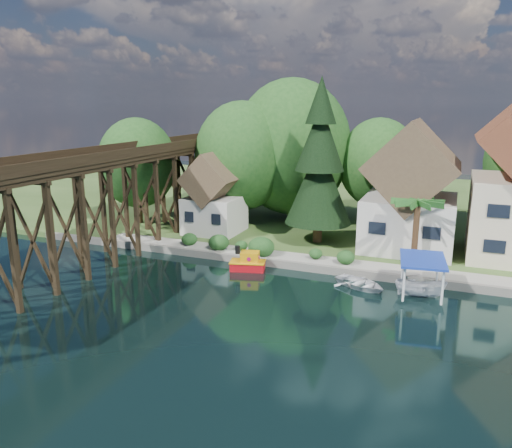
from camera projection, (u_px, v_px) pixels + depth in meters
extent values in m
plane|color=black|center=(268.00, 309.00, 32.01)|extent=(140.00, 140.00, 0.00)
cube|color=#324A1D|center=(363.00, 205.00, 62.59)|extent=(140.00, 52.00, 0.50)
cube|color=slate|center=(355.00, 273.00, 37.70)|extent=(60.00, 0.40, 0.62)
cube|color=gray|center=(384.00, 268.00, 38.10)|extent=(50.00, 2.60, 0.06)
cube|color=black|center=(32.00, 236.00, 33.96)|extent=(4.00, 0.36, 8.00)
cube|color=black|center=(66.00, 226.00, 36.84)|extent=(4.00, 0.36, 8.00)
cube|color=black|center=(95.00, 217.00, 39.72)|extent=(4.00, 0.36, 8.00)
cube|color=black|center=(120.00, 209.00, 42.61)|extent=(4.00, 0.36, 8.00)
cube|color=black|center=(141.00, 202.00, 45.49)|extent=(4.00, 0.36, 8.00)
cube|color=black|center=(160.00, 196.00, 48.37)|extent=(4.00, 0.36, 8.00)
cube|color=black|center=(177.00, 191.00, 51.26)|extent=(4.00, 0.36, 8.00)
cube|color=black|center=(192.00, 186.00, 54.14)|extent=(4.00, 0.36, 8.00)
cube|color=black|center=(206.00, 182.00, 57.03)|extent=(4.00, 0.36, 8.00)
cube|color=black|center=(218.00, 178.00, 59.91)|extent=(4.00, 0.36, 8.00)
cube|color=black|center=(96.00, 161.00, 41.91)|extent=(0.35, 44.00, 0.35)
cube|color=black|center=(131.00, 163.00, 40.65)|extent=(0.35, 44.00, 0.35)
cube|color=black|center=(113.00, 159.00, 41.21)|extent=(4.00, 44.00, 0.30)
cube|color=black|center=(93.00, 151.00, 41.80)|extent=(0.12, 44.00, 0.80)
cube|color=black|center=(133.00, 153.00, 40.35)|extent=(0.12, 44.00, 0.80)
cube|color=silver|center=(408.00, 222.00, 43.24)|extent=(7.50, 8.00, 4.50)
cube|color=brown|center=(413.00, 165.00, 42.06)|extent=(7.64, 8.64, 7.64)
cube|color=black|center=(377.00, 228.00, 40.31)|extent=(1.35, 0.08, 1.00)
cube|color=black|center=(432.00, 233.00, 38.79)|extent=(1.35, 0.08, 1.00)
cube|color=black|center=(497.00, 224.00, 37.11)|extent=(1.53, 0.08, 1.00)
cube|color=silver|center=(215.00, 214.00, 48.52)|extent=(5.00, 5.00, 3.50)
cube|color=brown|center=(214.00, 178.00, 47.67)|extent=(5.09, 5.40, 5.09)
cube|color=black|center=(189.00, 217.00, 46.69)|extent=(0.90, 0.08, 1.00)
cube|color=black|center=(216.00, 219.00, 45.68)|extent=(0.90, 0.08, 1.00)
cylinder|color=#382314|center=(242.00, 202.00, 52.09)|extent=(0.50, 0.50, 4.50)
ellipsoid|color=#1D4B1A|center=(242.00, 156.00, 50.95)|extent=(4.40, 4.40, 5.06)
cylinder|color=#382314|center=(291.00, 196.00, 54.20)|extent=(0.50, 0.50, 4.95)
ellipsoid|color=#1D4B1A|center=(292.00, 147.00, 52.95)|extent=(5.00, 5.00, 5.75)
cylinder|color=#382314|center=(376.00, 204.00, 51.95)|extent=(0.50, 0.50, 4.05)
ellipsoid|color=#1D4B1A|center=(378.00, 163.00, 50.93)|extent=(4.00, 4.00, 4.60)
cylinder|color=#382314|center=(140.00, 204.00, 52.16)|extent=(0.50, 0.50, 4.05)
ellipsoid|color=#1D4B1A|center=(137.00, 163.00, 51.13)|extent=(4.00, 4.00, 4.60)
ellipsoid|color=#163D17|center=(219.00, 241.00, 42.89)|extent=(1.98, 1.98, 1.53)
ellipsoid|color=#163D17|center=(241.00, 244.00, 42.48)|extent=(1.54, 1.54, 1.19)
ellipsoid|color=#163D17|center=(261.00, 245.00, 41.25)|extent=(2.20, 2.20, 1.70)
ellipsoid|color=#163D17|center=(189.00, 238.00, 44.18)|extent=(1.76, 1.76, 1.36)
ellipsoid|color=#163D17|center=(316.00, 252.00, 40.22)|extent=(1.54, 1.54, 1.19)
ellipsoid|color=#163D17|center=(346.00, 256.00, 39.02)|extent=(1.76, 1.76, 1.36)
cylinder|color=#382314|center=(318.00, 227.00, 45.18)|extent=(0.81, 0.81, 2.70)
cone|color=black|center=(319.00, 183.00, 44.21)|extent=(5.93, 5.93, 7.19)
cone|color=black|center=(320.00, 137.00, 43.25)|extent=(4.31, 4.31, 5.84)
cone|color=black|center=(321.00, 100.00, 42.49)|extent=(2.70, 2.70, 4.04)
cylinder|color=#382314|center=(415.00, 236.00, 38.43)|extent=(0.48, 0.48, 4.77)
ellipsoid|color=#1F501A|center=(418.00, 202.00, 37.81)|extent=(5.01, 5.01, 1.08)
cube|color=#B30B14|center=(248.00, 266.00, 39.30)|extent=(2.93, 2.03, 0.71)
cube|color=orange|center=(248.00, 262.00, 39.21)|extent=(3.04, 2.14, 0.09)
cube|color=orange|center=(250.00, 257.00, 39.10)|extent=(1.64, 1.38, 0.89)
cylinder|color=black|center=(238.00, 250.00, 39.08)|extent=(0.39, 0.39, 0.62)
cylinder|color=#A40C51|center=(249.00, 259.00, 38.57)|extent=(0.33, 0.15, 0.32)
cylinder|color=#A40C51|center=(251.00, 255.00, 39.63)|extent=(0.33, 0.15, 0.32)
cylinder|color=#A40C51|center=(259.00, 258.00, 39.01)|extent=(0.15, 0.33, 0.32)
imported|color=white|center=(360.00, 282.00, 35.60)|extent=(4.69, 4.21, 0.80)
imported|color=white|center=(421.00, 287.00, 33.87)|extent=(3.53, 1.68, 1.31)
cube|color=#1A37A9|center=(423.00, 260.00, 33.40)|extent=(3.38, 4.53, 0.16)
cylinder|color=white|center=(443.00, 288.00, 31.66)|extent=(0.16, 0.16, 2.37)
cylinder|color=white|center=(438.00, 269.00, 35.12)|extent=(0.16, 0.16, 2.37)
cylinder|color=white|center=(404.00, 284.00, 32.25)|extent=(0.16, 0.16, 2.37)
cylinder|color=white|center=(403.00, 266.00, 35.71)|extent=(0.16, 0.16, 2.37)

